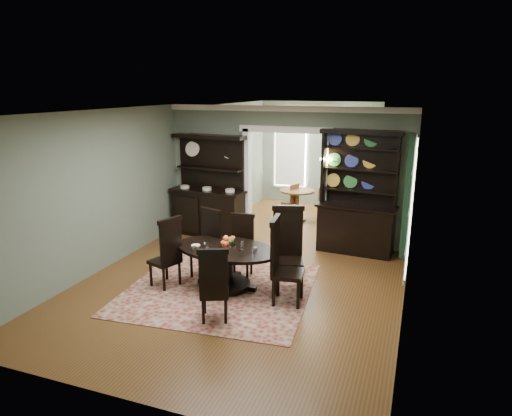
{
  "coord_description": "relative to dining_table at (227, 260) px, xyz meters",
  "views": [
    {
      "loc": [
        2.82,
        -6.61,
        3.38
      ],
      "look_at": [
        0.18,
        0.6,
        1.34
      ],
      "focal_mm": 32.0,
      "sensor_mm": 36.0,
      "label": 1
    }
  ],
  "objects": [
    {
      "name": "parlor_chair_right",
      "position": [
        0.73,
        4.51,
        -0.0
      ],
      "size": [
        0.42,
        0.41,
        0.95
      ],
      "rotation": [
        0.0,
        0.0,
        -1.41
      ],
      "color": "brown",
      "rests_on": "parlor_floor"
    },
    {
      "name": "parlor_chair_left",
      "position": [
        -0.11,
        4.48,
        0.0
      ],
      "size": [
        0.45,
        0.44,
        0.96
      ],
      "rotation": [
        0.0,
        0.0,
        1.2
      ],
      "color": "brown",
      "rests_on": "parlor_floor"
    },
    {
      "name": "welsh_dresser",
      "position": [
        1.83,
        2.61,
        0.42
      ],
      "size": [
        1.68,
        0.72,
        2.56
      ],
      "rotation": [
        0.0,
        0.0,
        -0.08
      ],
      "color": "black",
      "rests_on": "floor"
    },
    {
      "name": "dining_table",
      "position": [
        0.0,
        0.0,
        0.0
      ],
      "size": [
        1.99,
        1.92,
        0.73
      ],
      "rotation": [
        0.0,
        0.0,
        -0.12
      ],
      "color": "black",
      "rests_on": "rug"
    },
    {
      "name": "chair_far_mid",
      "position": [
        0.05,
        0.59,
        0.1
      ],
      "size": [
        0.48,
        0.46,
        1.17
      ],
      "rotation": [
        0.0,
        0.0,
        3.28
      ],
      "color": "black",
      "rests_on": "rug"
    },
    {
      "name": "wall_sconce",
      "position": [
        1.13,
        2.73,
        1.38
      ],
      "size": [
        0.27,
        0.21,
        0.21
      ],
      "color": "gold",
      "rests_on": "back_wall_right"
    },
    {
      "name": "chair_far_right",
      "position": [
        0.98,
        0.39,
        0.25
      ],
      "size": [
        0.67,
        0.65,
        1.44
      ],
      "rotation": [
        0.0,
        0.0,
        3.47
      ],
      "color": "black",
      "rests_on": "rug"
    },
    {
      "name": "parlor",
      "position": [
        0.18,
        5.42,
        1.0
      ],
      "size": [
        3.51,
        3.5,
        3.01
      ],
      "color": "brown",
      "rests_on": "ground"
    },
    {
      "name": "room",
      "position": [
        0.18,
        -0.07,
        1.07
      ],
      "size": [
        5.51,
        6.01,
        3.01
      ],
      "color": "brown",
      "rests_on": "ground"
    },
    {
      "name": "chair_near",
      "position": [
        0.32,
        -1.18,
        0.11
      ],
      "size": [
        0.56,
        0.55,
        1.18
      ],
      "rotation": [
        0.0,
        0.0,
        0.4
      ],
      "color": "black",
      "rests_on": "rug"
    },
    {
      "name": "doorway_trim",
      "position": [
        0.18,
        2.89,
        1.11
      ],
      "size": [
        2.08,
        0.25,
        2.57
      ],
      "color": "white",
      "rests_on": "floor"
    },
    {
      "name": "rug",
      "position": [
        -0.09,
        -0.11,
        -0.5
      ],
      "size": [
        3.32,
        3.24,
        0.01
      ],
      "primitive_type": "cube",
      "rotation": [
        0.0,
        0.0,
        0.08
      ],
      "color": "maroon",
      "rests_on": "floor"
    },
    {
      "name": "chair_end_right",
      "position": [
        1.04,
        -0.21,
        0.23
      ],
      "size": [
        0.55,
        0.58,
        1.42
      ],
      "rotation": [
        0.0,
        0.0,
        -1.45
      ],
      "color": "black",
      "rests_on": "rug"
    },
    {
      "name": "sideboard",
      "position": [
        -1.58,
        2.61,
        0.31
      ],
      "size": [
        1.83,
        0.78,
        2.34
      ],
      "rotation": [
        0.0,
        0.0,
        -0.09
      ],
      "color": "black",
      "rests_on": "floor"
    },
    {
      "name": "chair_end_left",
      "position": [
        -0.94,
        -0.33,
        0.16
      ],
      "size": [
        0.57,
        0.59,
        1.27
      ],
      "rotation": [
        0.0,
        0.0,
        1.23
      ],
      "color": "black",
      "rests_on": "rug"
    },
    {
      "name": "chair_far_left",
      "position": [
        -0.53,
        0.4,
        0.15
      ],
      "size": [
        0.57,
        0.55,
        1.26
      ],
      "rotation": [
        0.0,
        0.0,
        2.85
      ],
      "color": "black",
      "rests_on": "rug"
    },
    {
      "name": "centerpiece",
      "position": [
        0.03,
        0.02,
        0.28
      ],
      "size": [
        1.21,
        0.78,
        0.2
      ],
      "color": "silver",
      "rests_on": "dining_table"
    },
    {
      "name": "parlor_table",
      "position": [
        0.06,
        4.41,
        0.03
      ],
      "size": [
        0.89,
        0.89,
        0.83
      ],
      "color": "brown",
      "rests_on": "parlor_floor"
    },
    {
      "name": "right_window",
      "position": [
        2.87,
        0.82,
        1.09
      ],
      "size": [
        0.15,
        1.47,
        2.12
      ],
      "color": "white",
      "rests_on": "wall_right"
    }
  ]
}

